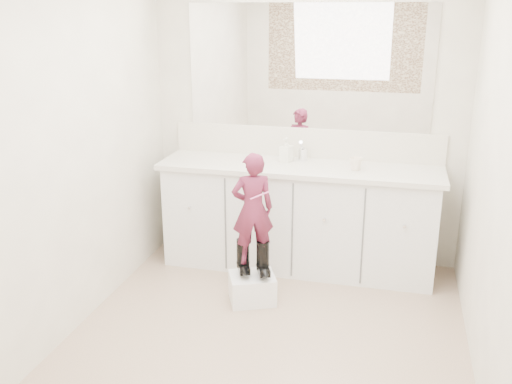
# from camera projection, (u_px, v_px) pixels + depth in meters

# --- Properties ---
(floor) EXTENTS (3.00, 3.00, 0.00)m
(floor) POSITION_uv_depth(u_px,v_px,m) (264.00, 343.00, 3.75)
(floor) COLOR #8B715B
(floor) RESTS_ON ground
(wall_back) EXTENTS (2.60, 0.00, 2.60)m
(wall_back) POSITION_uv_depth(u_px,v_px,m) (306.00, 121.00, 4.76)
(wall_back) COLOR beige
(wall_back) RESTS_ON floor
(wall_front) EXTENTS (2.60, 0.00, 2.60)m
(wall_front) POSITION_uv_depth(u_px,v_px,m) (167.00, 278.00, 1.99)
(wall_front) COLOR beige
(wall_front) RESTS_ON floor
(wall_left) EXTENTS (0.00, 3.00, 3.00)m
(wall_left) POSITION_uv_depth(u_px,v_px,m) (70.00, 154.00, 3.68)
(wall_left) COLOR beige
(wall_left) RESTS_ON floor
(wall_right) EXTENTS (0.00, 3.00, 3.00)m
(wall_right) POSITION_uv_depth(u_px,v_px,m) (499.00, 183.00, 3.08)
(wall_right) COLOR beige
(wall_right) RESTS_ON floor
(vanity_cabinet) EXTENTS (2.20, 0.55, 0.85)m
(vanity_cabinet) POSITION_uv_depth(u_px,v_px,m) (298.00, 219.00, 4.75)
(vanity_cabinet) COLOR silver
(vanity_cabinet) RESTS_ON floor
(countertop) EXTENTS (2.28, 0.58, 0.04)m
(countertop) POSITION_uv_depth(u_px,v_px,m) (299.00, 168.00, 4.60)
(countertop) COLOR beige
(countertop) RESTS_ON vanity_cabinet
(backsplash) EXTENTS (2.28, 0.03, 0.25)m
(backsplash) POSITION_uv_depth(u_px,v_px,m) (305.00, 143.00, 4.80)
(backsplash) COLOR beige
(backsplash) RESTS_ON countertop
(mirror) EXTENTS (2.00, 0.02, 1.00)m
(mirror) POSITION_uv_depth(u_px,v_px,m) (307.00, 67.00, 4.61)
(mirror) COLOR white
(mirror) RESTS_ON wall_back
(dot_panel) EXTENTS (2.00, 0.01, 1.20)m
(dot_panel) POSITION_uv_depth(u_px,v_px,m) (162.00, 152.00, 1.86)
(dot_panel) COLOR #472819
(dot_panel) RESTS_ON wall_front
(faucet) EXTENTS (0.08, 0.08, 0.10)m
(faucet) POSITION_uv_depth(u_px,v_px,m) (303.00, 154.00, 4.73)
(faucet) COLOR silver
(faucet) RESTS_ON countertop
(cup) EXTENTS (0.14, 0.14, 0.10)m
(cup) POSITION_uv_depth(u_px,v_px,m) (356.00, 164.00, 4.44)
(cup) COLOR beige
(cup) RESTS_ON countertop
(soap_bottle) EXTENTS (0.11, 0.12, 0.20)m
(soap_bottle) POSITION_uv_depth(u_px,v_px,m) (286.00, 150.00, 4.67)
(soap_bottle) COLOR white
(soap_bottle) RESTS_ON countertop
(step_stool) EXTENTS (0.41, 0.38, 0.21)m
(step_stool) POSITION_uv_depth(u_px,v_px,m) (252.00, 288.00, 4.25)
(step_stool) COLOR white
(step_stool) RESTS_ON floor
(boot_left) EXTENTS (0.16, 0.21, 0.27)m
(boot_left) POSITION_uv_depth(u_px,v_px,m) (243.00, 256.00, 4.22)
(boot_left) COLOR black
(boot_left) RESTS_ON step_stool
(boot_right) EXTENTS (0.16, 0.21, 0.27)m
(boot_right) POSITION_uv_depth(u_px,v_px,m) (263.00, 259.00, 4.18)
(boot_right) COLOR black
(boot_right) RESTS_ON step_stool
(toddler) EXTENTS (0.36, 0.30, 0.83)m
(toddler) POSITION_uv_depth(u_px,v_px,m) (253.00, 209.00, 4.08)
(toddler) COLOR #992F54
(toddler) RESTS_ON step_stool
(toothbrush) EXTENTS (0.13, 0.07, 0.06)m
(toothbrush) POSITION_uv_depth(u_px,v_px,m) (260.00, 195.00, 3.95)
(toothbrush) COLOR #E1579A
(toothbrush) RESTS_ON toddler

